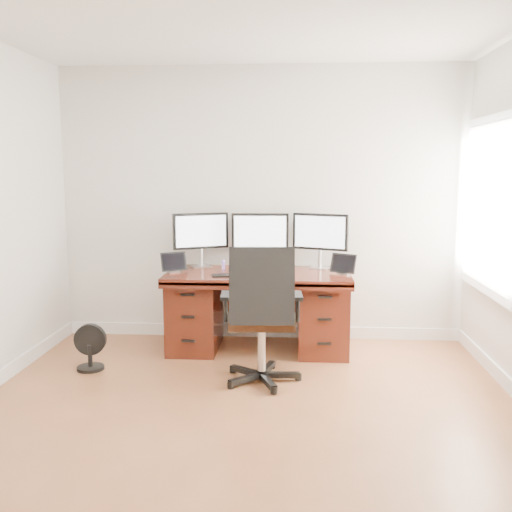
# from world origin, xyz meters

# --- Properties ---
(ground) EXTENTS (4.50, 4.50, 0.00)m
(ground) POSITION_xyz_m (0.00, 0.00, 0.00)
(ground) COLOR brown
(ground) RESTS_ON ground
(back_wall) EXTENTS (4.00, 0.10, 2.70)m
(back_wall) POSITION_xyz_m (0.00, 2.25, 1.35)
(back_wall) COLOR silver
(back_wall) RESTS_ON ground
(desk) EXTENTS (1.70, 0.80, 0.75)m
(desk) POSITION_xyz_m (0.00, 1.83, 0.40)
(desk) COLOR #43160D
(desk) RESTS_ON ground
(office_chair) EXTENTS (0.66, 0.64, 1.13)m
(office_chair) POSITION_xyz_m (0.08, 0.96, 0.37)
(office_chair) COLOR black
(office_chair) RESTS_ON ground
(floor_fan) EXTENTS (0.27, 0.23, 0.40)m
(floor_fan) POSITION_xyz_m (-1.40, 1.17, 0.19)
(floor_fan) COLOR black
(floor_fan) RESTS_ON ground
(monitor_left) EXTENTS (0.51, 0.27, 0.53)m
(monitor_left) POSITION_xyz_m (-0.58, 2.07, 1.09)
(monitor_left) COLOR silver
(monitor_left) RESTS_ON desk
(monitor_center) EXTENTS (0.55, 0.15, 0.53)m
(monitor_center) POSITION_xyz_m (0.00, 2.07, 1.09)
(monitor_center) COLOR silver
(monitor_center) RESTS_ON desk
(monitor_right) EXTENTS (0.52, 0.24, 0.53)m
(monitor_right) POSITION_xyz_m (0.58, 2.07, 1.09)
(monitor_right) COLOR silver
(monitor_right) RESTS_ON desk
(tablet_left) EXTENTS (0.24, 0.18, 0.19)m
(tablet_left) POSITION_xyz_m (-0.79, 1.75, 0.84)
(tablet_left) COLOR silver
(tablet_left) RESTS_ON desk
(tablet_right) EXTENTS (0.24, 0.18, 0.19)m
(tablet_right) POSITION_xyz_m (0.78, 1.75, 0.84)
(tablet_right) COLOR silver
(tablet_right) RESTS_ON desk
(keyboard) EXTENTS (0.33, 0.21, 0.01)m
(keyboard) POSITION_xyz_m (-0.02, 1.57, 0.76)
(keyboard) COLOR white
(keyboard) RESTS_ON desk
(trackpad) EXTENTS (0.15, 0.15, 0.01)m
(trackpad) POSITION_xyz_m (0.26, 1.65, 0.76)
(trackpad) COLOR silver
(trackpad) RESTS_ON desk
(drawing_tablet) EXTENTS (0.24, 0.18, 0.01)m
(drawing_tablet) POSITION_xyz_m (-0.30, 1.61, 0.76)
(drawing_tablet) COLOR black
(drawing_tablet) RESTS_ON desk
(phone) EXTENTS (0.14, 0.08, 0.01)m
(phone) POSITION_xyz_m (-0.01, 1.74, 0.76)
(phone) COLOR black
(phone) RESTS_ON desk
(figurine_purple) EXTENTS (0.04, 0.04, 0.09)m
(figurine_purple) POSITION_xyz_m (-0.35, 1.95, 0.80)
(figurine_purple) COLOR #7B5ECE
(figurine_purple) RESTS_ON desk
(figurine_orange) EXTENTS (0.04, 0.04, 0.09)m
(figurine_orange) POSITION_xyz_m (-0.25, 1.95, 0.80)
(figurine_orange) COLOR orange
(figurine_orange) RESTS_ON desk
(figurine_pink) EXTENTS (0.04, 0.04, 0.09)m
(figurine_pink) POSITION_xyz_m (-0.10, 1.95, 0.80)
(figurine_pink) COLOR pink
(figurine_pink) RESTS_ON desk
(figurine_brown) EXTENTS (0.04, 0.04, 0.09)m
(figurine_brown) POSITION_xyz_m (0.14, 1.95, 0.80)
(figurine_brown) COLOR #9A5D4A
(figurine_brown) RESTS_ON desk
(figurine_yellow) EXTENTS (0.04, 0.04, 0.09)m
(figurine_yellow) POSITION_xyz_m (0.24, 1.95, 0.80)
(figurine_yellow) COLOR tan
(figurine_yellow) RESTS_ON desk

